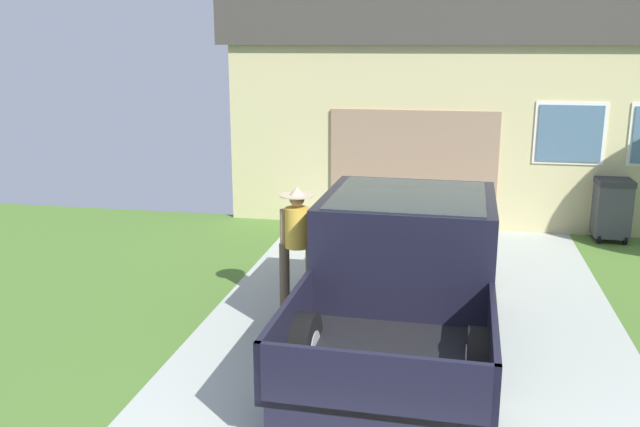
% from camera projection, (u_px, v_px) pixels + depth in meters
% --- Properties ---
extents(pickup_truck, '(2.20, 5.05, 1.68)m').
position_uv_depth(pickup_truck, '(406.00, 270.00, 8.24)').
color(pickup_truck, black).
rests_on(pickup_truck, ground).
extents(person_with_hat, '(0.49, 0.44, 1.66)m').
position_uv_depth(person_with_hat, '(297.00, 239.00, 8.78)').
color(person_with_hat, brown).
rests_on(person_with_hat, ground).
extents(handbag, '(0.37, 0.18, 0.47)m').
position_uv_depth(handbag, '(307.00, 308.00, 8.69)').
color(handbag, '#B24C56').
rests_on(handbag, ground).
extents(house_with_garage, '(11.42, 6.27, 4.40)m').
position_uv_depth(house_with_garage, '(510.00, 99.00, 15.07)').
color(house_with_garage, '#C9BD86').
rests_on(house_with_garage, ground).
extents(wheeled_trash_bin, '(0.60, 0.72, 1.11)m').
position_uv_depth(wheeled_trash_bin, '(611.00, 207.00, 12.07)').
color(wheeled_trash_bin, '#424247').
rests_on(wheeled_trash_bin, ground).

